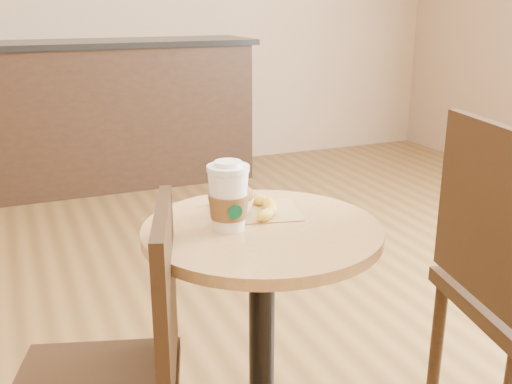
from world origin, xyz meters
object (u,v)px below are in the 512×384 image
Objects in this scene: chair_left at (121,373)px; banana at (254,205)px; cafe_table at (262,312)px; muffin at (238,199)px; coffee_cup at (229,199)px.

chair_left is 0.56m from banana.
banana is at bearing 77.42° from cafe_table.
cafe_table is 0.31m from muffin.
coffee_cup reaches higher than cafe_table.
cafe_table is 8.39× the size of muffin.
cafe_table is at bearing -109.12° from banana.
muffin reaches higher than banana.
cafe_table is 3.20× the size of banana.
coffee_cup is at bearing -145.23° from banana.
muffin is at bearing 59.79° from coffee_cup.
coffee_cup reaches higher than banana.
coffee_cup is at bearing -122.67° from muffin.
muffin is (0.06, 0.09, -0.04)m from coffee_cup.
banana is (0.02, 0.11, 0.27)m from cafe_table.
chair_left reaches higher than banana.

